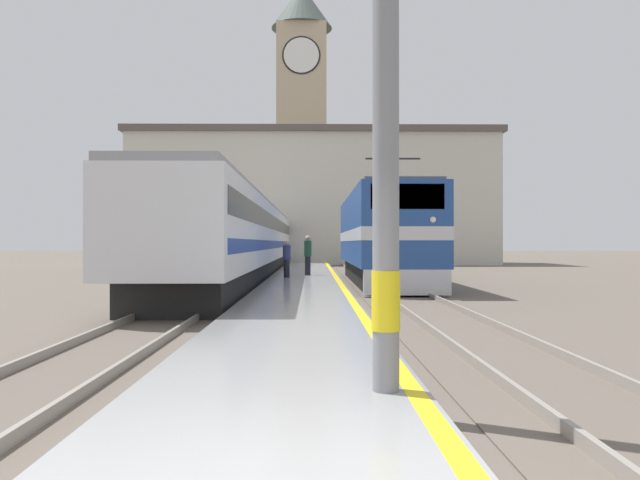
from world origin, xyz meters
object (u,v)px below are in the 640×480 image
person_on_platform (287,258)px  second_waiting_passenger (308,254)px  passenger_train (260,239)px  clock_tower (302,113)px  locomotive_train (382,237)px

person_on_platform → second_waiting_passenger: (0.89, 1.71, 0.14)m
passenger_train → second_waiting_passenger: bearing=-73.2°
person_on_platform → passenger_train: bearing=100.4°
second_waiting_passenger → clock_tower: (-0.84, 32.43, 13.21)m
passenger_train → clock_tower: bearing=84.4°
clock_tower → person_on_platform: bearing=-90.1°
locomotive_train → second_waiting_passenger: bearing=151.0°
passenger_train → second_waiting_passenger: size_ratio=28.31×
passenger_train → clock_tower: (2.21, 22.36, 12.45)m
passenger_train → person_on_platform: size_ratio=32.63×
clock_tower → second_waiting_passenger: bearing=-88.5°
locomotive_train → clock_tower: (-4.04, 34.20, 12.42)m
person_on_platform → second_waiting_passenger: bearing=62.5°
locomotive_train → person_on_platform: size_ratio=9.24×
passenger_train → clock_tower: clock_tower is taller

